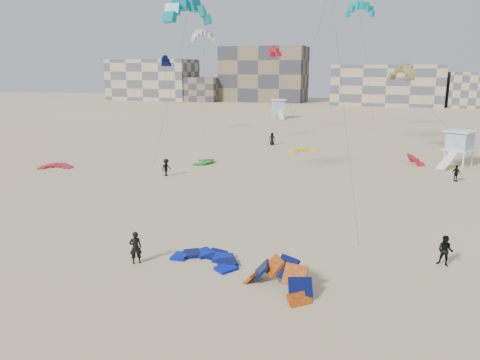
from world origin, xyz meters
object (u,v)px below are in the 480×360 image
(kite_ground_blue, at_px, (207,261))
(lifeguard_tower_near, at_px, (459,149))
(kitesurfer_main, at_px, (136,248))
(kite_ground_orange, at_px, (278,290))

(kite_ground_blue, relative_size, lifeguard_tower_near, 0.65)
(kite_ground_blue, bearing_deg, kitesurfer_main, -143.11)
(kitesurfer_main, bearing_deg, lifeguard_tower_near, -156.23)
(kite_ground_blue, height_order, kite_ground_orange, kite_ground_orange)
(kite_ground_orange, distance_m, kitesurfer_main, 8.64)
(kitesurfer_main, xyz_separation_m, lifeguard_tower_near, (20.66, 36.12, 1.06))
(kite_ground_blue, xyz_separation_m, lifeguard_tower_near, (16.92, 34.55, 2.03))
(kite_ground_blue, distance_m, kite_ground_orange, 5.30)
(lifeguard_tower_near, bearing_deg, kite_ground_blue, -84.77)
(kite_ground_orange, bearing_deg, kite_ground_blue, -174.97)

